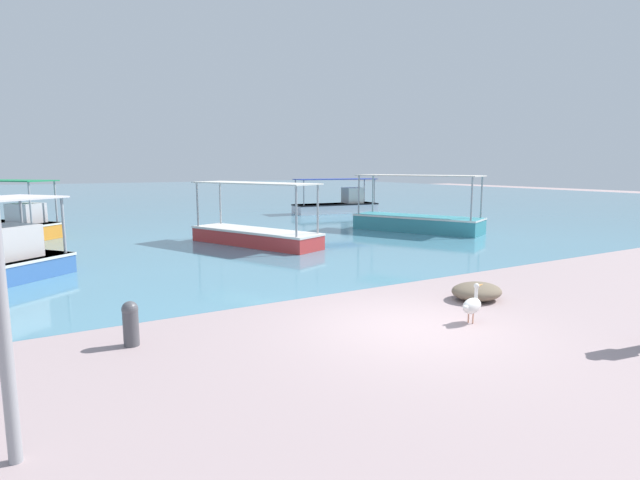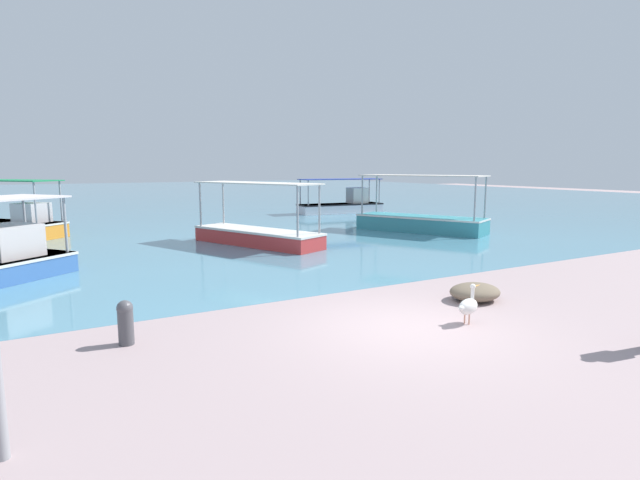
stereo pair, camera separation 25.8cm
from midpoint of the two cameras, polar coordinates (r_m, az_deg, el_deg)
The scene contains 9 objects.
ground at distance 10.12m, azimuth 10.44°, elevation -9.87°, with size 120.00×120.00×0.00m, color #A79091.
harbor_water at distance 55.79m, azimuth -22.90°, elevation 4.56°, with size 110.00×90.00×0.00m, color teal.
fishing_boat_near_right at distance 26.03m, azimuth -31.01°, elevation 1.65°, with size 4.29×4.49×2.55m.
fishing_boat_far_left at distance 34.04m, azimuth 2.87°, elevation 4.13°, with size 5.96×2.19×2.30m.
fishing_boat_outer at distance 20.25m, azimuth -6.86°, elevation 0.86°, with size 3.74×6.09×2.51m.
fishing_boat_center at distance 24.71m, azimuth 11.72°, elevation 2.23°, with size 4.38×6.36×2.72m.
pelican at distance 10.59m, azimuth 17.26°, elevation -7.17°, with size 0.80×0.42×0.80m.
mooring_bollard at distance 9.56m, azimuth -20.62°, elevation -8.66°, with size 0.28×0.28×0.81m.
net_pile at distance 12.45m, azimuth 17.85°, elevation -5.68°, with size 1.25×1.06×0.41m, color #71624E.
Camera 2 is at (-6.08, -7.42, 3.16)m, focal length 28.00 mm.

